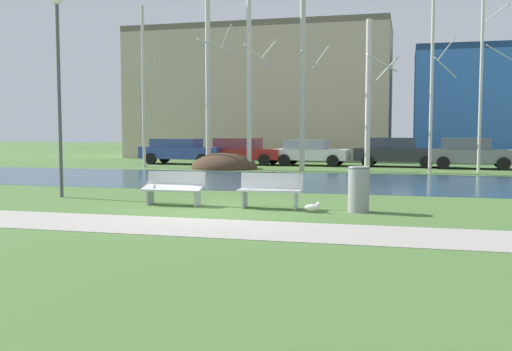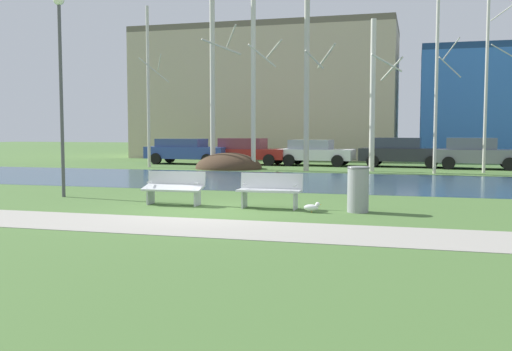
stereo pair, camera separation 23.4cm
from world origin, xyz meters
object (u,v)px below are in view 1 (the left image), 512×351
at_px(trash_bin, 359,189).
at_px(parked_hatch_third_white, 310,152).
at_px(bench_left, 174,187).
at_px(parked_suv_fifth_grey, 470,153).
at_px(parked_van_nearest_blue, 181,151).
at_px(parked_sedan_second_red, 242,151).
at_px(parked_wagon_fourth_dark, 396,152).
at_px(streetlamp, 58,64).
at_px(bench_right, 270,189).
at_px(seagull, 313,207).

distance_m(trash_bin, parked_hatch_third_white, 18.22).
distance_m(bench_left, trash_bin, 4.77).
bearing_deg(parked_hatch_third_white, trash_bin, -77.15).
xyz_separation_m(trash_bin, parked_suv_fifth_grey, (4.20, 17.16, 0.25)).
xyz_separation_m(bench_left, parked_van_nearest_blue, (-6.67, 17.13, 0.30)).
relative_size(trash_bin, parked_hatch_third_white, 0.26).
height_order(parked_sedan_second_red, parked_wagon_fourth_dark, parked_wagon_fourth_dark).
bearing_deg(bench_left, parked_wagon_fourth_dark, 73.33).
xyz_separation_m(bench_left, streetlamp, (-3.85, 0.82, 3.37)).
relative_size(parked_sedan_second_red, parked_wagon_fourth_dark, 0.99).
xyz_separation_m(parked_hatch_third_white, parked_suv_fifth_grey, (8.26, -0.60, 0.06)).
relative_size(bench_left, bench_right, 1.00).
relative_size(bench_right, parked_wagon_fourth_dark, 0.35).
height_order(bench_left, parked_hatch_third_white, parked_hatch_third_white).
relative_size(trash_bin, parked_van_nearest_blue, 0.22).
bearing_deg(seagull, bench_right, 156.63).
distance_m(trash_bin, parked_wagon_fourth_dark, 17.83).
relative_size(seagull, streetlamp, 0.07).
bearing_deg(trash_bin, seagull, -159.25).
height_order(parked_sedan_second_red, parked_hatch_third_white, parked_sedan_second_red).
bearing_deg(bench_left, seagull, -7.57).
relative_size(parked_sedan_second_red, parked_suv_fifth_grey, 1.05).
bearing_deg(bench_right, seagull, -23.37).
xyz_separation_m(trash_bin, parked_hatch_third_white, (-4.05, 17.76, 0.19)).
xyz_separation_m(seagull, parked_suv_fifth_grey, (5.24, 17.55, 0.68)).
height_order(bench_left, seagull, bench_left).
relative_size(streetlamp, parked_suv_fifth_grey, 1.36).
bearing_deg(parked_sedan_second_red, bench_left, -79.76).
relative_size(trash_bin, parked_wagon_fourth_dark, 0.24).
xyz_separation_m(seagull, parked_sedan_second_red, (-6.91, 18.11, 0.65)).
height_order(bench_right, parked_wagon_fourth_dark, parked_wagon_fourth_dark).
xyz_separation_m(bench_left, parked_suv_fifth_grey, (8.97, 17.06, 0.34)).
bearing_deg(streetlamp, bench_left, -11.96).
height_order(streetlamp, parked_suv_fifth_grey, streetlamp).
distance_m(trash_bin, parked_sedan_second_red, 19.42).
height_order(trash_bin, parked_sedan_second_red, parked_sedan_second_red).
distance_m(bench_right, streetlamp, 7.31).
distance_m(bench_left, bench_right, 2.59).
xyz_separation_m(trash_bin, parked_sedan_second_red, (-7.95, 17.71, 0.22)).
xyz_separation_m(bench_left, trash_bin, (4.77, -0.10, 0.09)).
xyz_separation_m(bench_right, trash_bin, (2.19, -0.10, 0.09)).
bearing_deg(bench_right, trash_bin, -2.72).
relative_size(bench_right, streetlamp, 0.28).
xyz_separation_m(seagull, streetlamp, (-7.58, 1.31, 3.71)).
bearing_deg(trash_bin, parked_suv_fifth_grey, 76.23).
distance_m(seagull, parked_suv_fifth_grey, 18.33).
bearing_deg(bench_right, parked_sedan_second_red, 108.13).
height_order(parked_van_nearest_blue, parked_wagon_fourth_dark, parked_wagon_fourth_dark).
xyz_separation_m(bench_left, parked_sedan_second_red, (-3.18, 17.61, 0.31)).
distance_m(parked_hatch_third_white, parked_suv_fifth_grey, 8.28).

